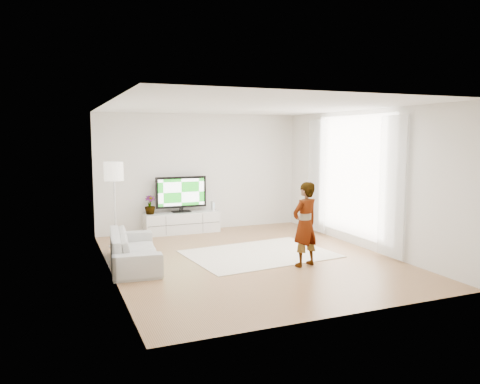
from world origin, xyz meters
name	(u,v)px	position (x,y,z in m)	size (l,w,h in m)	color
floor	(250,259)	(0.00, 0.00, 0.00)	(6.00, 6.00, 0.00)	#A6774A
ceiling	(250,106)	(0.00, 0.00, 2.80)	(6.00, 6.00, 0.00)	white
wall_left	(109,190)	(-2.50, 0.00, 1.40)	(0.02, 6.00, 2.80)	silver
wall_right	(363,179)	(2.50, 0.00, 1.40)	(0.02, 6.00, 2.80)	silver
wall_back	(201,172)	(0.00, 3.00, 1.40)	(5.00, 0.02, 2.80)	silver
wall_front	(346,207)	(0.00, -3.00, 1.40)	(5.00, 0.02, 2.80)	silver
window	(353,176)	(2.48, 0.30, 1.45)	(0.01, 2.60, 2.50)	white
curtain_near	(392,187)	(2.40, -1.00, 1.35)	(0.04, 0.70, 2.60)	white
curtain_far	(317,176)	(2.40, 1.60, 1.35)	(0.04, 0.70, 2.60)	white
media_console	(182,223)	(-0.55, 2.76, 0.25)	(1.75, 0.50, 0.49)	white
television	(181,193)	(-0.55, 2.79, 0.95)	(1.20, 0.24, 0.84)	black
game_console	(213,206)	(0.22, 2.76, 0.60)	(0.05, 0.16, 0.22)	white
potted_plant	(150,205)	(-1.29, 2.77, 0.71)	(0.24, 0.24, 0.43)	#3F7238
rug	(259,254)	(0.31, 0.24, 0.01)	(2.69, 1.94, 0.01)	white
player	(305,224)	(0.69, -0.83, 0.75)	(0.54, 0.35, 1.48)	#334772
sofa	(134,248)	(-2.06, 0.39, 0.30)	(2.04, 0.80, 0.59)	#ADADA8
floor_lamp	(114,175)	(-2.18, 1.93, 1.48)	(0.39, 0.39, 1.75)	silver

